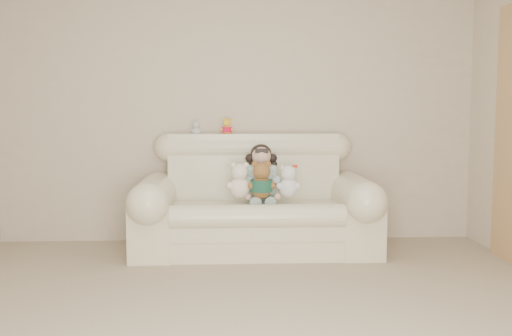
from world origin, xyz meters
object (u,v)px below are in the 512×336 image
object	(u,v)px
brown_teddy	(261,176)
cream_teddy	(240,177)
seated_child	(261,173)
sofa	(255,194)
white_cat	(288,178)

from	to	relation	value
brown_teddy	cream_teddy	size ratio (longest dim) A/B	1.04
seated_child	cream_teddy	size ratio (longest dim) A/B	1.49
sofa	white_cat	size ratio (longest dim) A/B	6.26
seated_child	brown_teddy	bearing A→B (deg)	-96.69
sofa	seated_child	size ratio (longest dim) A/B	3.95
sofa	seated_child	world-z (taller)	sofa
seated_child	brown_teddy	distance (m)	0.24
white_cat	cream_teddy	size ratio (longest dim) A/B	0.94
sofa	white_cat	bearing A→B (deg)	-24.24
sofa	brown_teddy	distance (m)	0.24
seated_child	white_cat	xyz separation A→B (m)	(0.22, -0.20, -0.02)
brown_teddy	sofa	bearing A→B (deg)	87.95
seated_child	cream_teddy	distance (m)	0.29
cream_teddy	seated_child	bearing A→B (deg)	38.76
sofa	cream_teddy	xyz separation A→B (m)	(-0.14, -0.14, 0.16)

